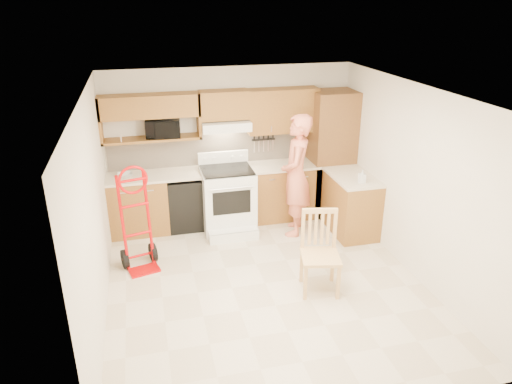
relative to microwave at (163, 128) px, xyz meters
name	(u,v)px	position (x,y,z in m)	size (l,w,h in m)	color
floor	(265,284)	(1.07, -2.08, -1.64)	(4.00, 4.50, 0.02)	beige
ceiling	(267,92)	(1.07, -2.08, 0.88)	(4.00, 4.50, 0.02)	white
wall_back	(230,144)	(1.07, 0.17, -0.38)	(4.00, 0.02, 2.50)	beige
wall_front	(340,304)	(1.07, -4.34, -0.38)	(4.00, 0.02, 2.50)	beige
wall_left	(93,213)	(-0.94, -2.08, -0.38)	(0.02, 4.50, 2.50)	beige
wall_right	(414,182)	(3.08, -2.08, -0.38)	(0.02, 4.50, 2.50)	beige
backsplash	(231,147)	(1.07, 0.15, -0.43)	(3.92, 0.03, 0.55)	beige
lower_cab_left	(139,205)	(-0.48, -0.14, -1.18)	(0.90, 0.60, 0.90)	#91601D
dishwasher	(186,202)	(0.27, -0.14, -1.21)	(0.60, 0.60, 0.85)	black
lower_cab_right	(283,191)	(1.90, -0.14, -1.18)	(1.14, 0.60, 0.90)	#91601D
countertop_left	(156,175)	(-0.18, -0.13, -0.71)	(1.50, 0.63, 0.04)	beige
countertop_right	(284,165)	(1.90, -0.13, -0.71)	(1.14, 0.63, 0.04)	beige
cab_return_right	(351,205)	(2.77, -0.94, -1.18)	(0.60, 1.00, 0.90)	#91601D
countertop_return	(353,177)	(2.77, -0.94, -0.71)	(0.63, 1.00, 0.04)	beige
pantry_tall	(331,154)	(2.72, -0.14, -0.58)	(0.70, 0.60, 2.10)	brown
upper_cab_left	(149,106)	(-0.18, 0.00, 0.35)	(1.50, 0.33, 0.34)	#91601D
upper_shelf_mw	(152,139)	(-0.18, 0.00, -0.16)	(1.50, 0.33, 0.04)	#91601D
upper_cab_center	(224,105)	(0.95, 0.00, 0.31)	(0.76, 0.33, 0.44)	#91601D
upper_cab_right	(283,110)	(1.90, 0.00, 0.17)	(1.14, 0.33, 0.70)	#91601D
range_hood	(225,125)	(0.95, -0.06, 0.00)	(0.76, 0.46, 0.14)	white
knife_strip	(264,143)	(1.62, 0.12, -0.39)	(0.40, 0.05, 0.29)	black
microwave	(163,128)	(0.00, 0.00, 0.00)	(0.51, 0.35, 0.28)	black
range	(228,195)	(0.91, -0.42, -1.03)	(0.81, 1.07, 1.20)	white
person	(296,176)	(1.91, -0.75, -0.68)	(0.70, 0.46, 1.91)	#E77458
hand_truck	(138,224)	(-0.49, -1.29, -0.96)	(0.53, 0.49, 1.35)	red
dining_chair	(321,254)	(1.71, -2.39, -1.11)	(0.47, 0.51, 1.05)	#DAAF7A
soap_bottle	(362,176)	(2.77, -1.23, -0.59)	(0.09, 0.09, 0.20)	white
bowl	(125,175)	(-0.63, -0.14, -0.66)	(0.23, 0.23, 0.06)	white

